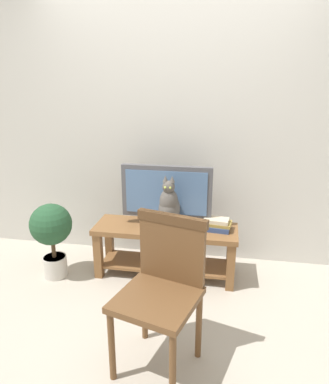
{
  "coord_description": "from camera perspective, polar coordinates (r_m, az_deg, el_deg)",
  "views": [
    {
      "loc": [
        0.47,
        -2.33,
        1.73
      ],
      "look_at": [
        -0.02,
        0.47,
        0.81
      ],
      "focal_mm": 32.99,
      "sensor_mm": 36.0,
      "label": 1
    }
  ],
  "objects": [
    {
      "name": "ground_plane",
      "position": [
        2.94,
        -1.29,
        -18.16
      ],
      "size": [
        12.0,
        12.0,
        0.0
      ],
      "primitive_type": "plane",
      "color": "#ADA393"
    },
    {
      "name": "back_wall",
      "position": [
        3.37,
        1.91,
        12.31
      ],
      "size": [
        7.0,
        0.12,
        2.8
      ],
      "primitive_type": "cube",
      "color": "beige",
      "rests_on": "ground"
    },
    {
      "name": "tv_stand",
      "position": [
        3.21,
        0.16,
        -8.12
      ],
      "size": [
        1.27,
        0.41,
        0.47
      ],
      "color": "brown",
      "rests_on": "ground"
    },
    {
      "name": "tv",
      "position": [
        3.09,
        0.32,
        -0.5
      ],
      "size": [
        0.8,
        0.2,
        0.55
      ],
      "color": "#4C4C51",
      "rests_on": "tv_stand"
    },
    {
      "name": "media_box",
      "position": [
        3.07,
        0.78,
        -5.61
      ],
      "size": [
        0.44,
        0.24,
        0.07
      ],
      "color": "#ADADB2",
      "rests_on": "tv_stand"
    },
    {
      "name": "cat",
      "position": [
        2.98,
        0.78,
        -2.22
      ],
      "size": [
        0.19,
        0.33,
        0.44
      ],
      "color": "#514C47",
      "rests_on": "media_box"
    },
    {
      "name": "wooden_chair",
      "position": [
        2.19,
        -0.22,
        -14.26
      ],
      "size": [
        0.56,
        0.56,
        0.95
      ],
      "color": "brown",
      "rests_on": "ground"
    },
    {
      "name": "book_stack",
      "position": [
        3.11,
        8.6,
        -5.18
      ],
      "size": [
        0.25,
        0.19,
        0.1
      ],
      "color": "#33477A",
      "rests_on": "tv_stand"
    },
    {
      "name": "potted_plant",
      "position": [
        3.28,
        -17.79,
        -6.03
      ],
      "size": [
        0.37,
        0.37,
        0.69
      ],
      "color": "beige",
      "rests_on": "ground"
    }
  ]
}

